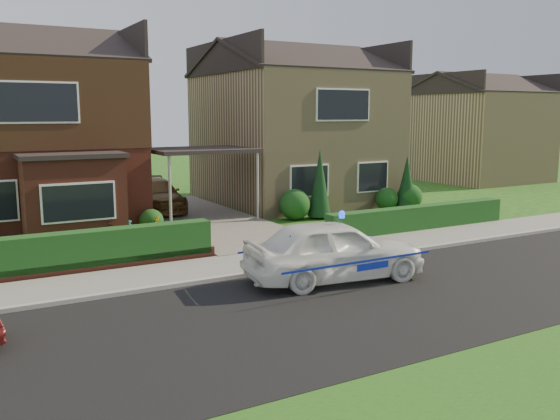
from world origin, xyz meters
TOP-DOWN VIEW (x-y plane):
  - ground at (0.00, 0.00)m, footprint 120.00×120.00m
  - road at (0.00, 0.00)m, footprint 60.00×6.00m
  - kerb at (0.00, 3.05)m, footprint 60.00×0.16m
  - sidewalk at (0.00, 4.10)m, footprint 60.00×2.00m
  - driveway at (0.00, 11.00)m, footprint 3.80×12.00m
  - house_left at (-5.78, 13.90)m, footprint 7.50×9.53m
  - house_right at (5.80, 13.99)m, footprint 7.50×8.06m
  - carport_link at (0.00, 10.95)m, footprint 3.80×3.00m
  - dwarf_wall at (-5.80, 5.30)m, footprint 7.70×0.25m
  - hedge_left at (-5.80, 5.45)m, footprint 7.50×0.55m
  - hedge_right at (5.80, 5.35)m, footprint 7.50×0.55m
  - shrub_left_mid at (-4.00, 9.30)m, footprint 1.32×1.32m
  - shrub_left_near at (-2.40, 9.60)m, footprint 0.84×0.84m
  - shrub_right_near at (3.20, 9.40)m, footprint 1.20×1.20m
  - shrub_right_mid at (7.80, 9.50)m, footprint 0.96×0.96m
  - shrub_right_far at (8.80, 9.20)m, footprint 1.08×1.08m
  - conifer_a at (4.20, 9.20)m, footprint 0.90×0.90m
  - conifer_b at (8.60, 9.20)m, footprint 0.90×0.90m
  - neighbour_right at (20.00, 16.00)m, footprint 6.50×7.00m
  - police_car at (-0.26, 1.71)m, footprint 4.10×4.65m
  - driveway_car at (-1.00, 13.49)m, footprint 2.14×4.52m
  - potted_plant_a at (-3.37, 9.00)m, footprint 0.43×0.37m
  - potted_plant_b at (-2.50, 8.89)m, footprint 0.46×0.41m
  - potted_plant_c at (-4.06, 8.68)m, footprint 0.51×0.51m

SIDE VIEW (x-z plane):
  - ground at x=0.00m, z-range 0.00..0.00m
  - road at x=0.00m, z-range -0.01..0.01m
  - hedge_left at x=-5.80m, z-range -0.45..0.45m
  - hedge_right at x=5.80m, z-range -0.40..0.40m
  - sidewalk at x=0.00m, z-range 0.00..0.10m
  - kerb at x=0.00m, z-range 0.00..0.12m
  - driveway at x=0.00m, z-range 0.00..0.12m
  - dwarf_wall at x=-5.80m, z-range 0.00..0.36m
  - potted_plant_a at x=-3.37m, z-range 0.00..0.69m
  - potted_plant_b at x=-2.50m, z-range 0.00..0.72m
  - potted_plant_c at x=-4.06m, z-range 0.00..0.75m
  - shrub_left_near at x=-2.40m, z-range 0.00..0.84m
  - shrub_right_mid at x=7.80m, z-range 0.00..0.96m
  - shrub_right_far at x=8.80m, z-range 0.00..1.08m
  - shrub_right_near at x=3.20m, z-range 0.00..1.20m
  - shrub_left_mid at x=-4.00m, z-range 0.00..1.32m
  - driveway_car at x=-1.00m, z-range 0.12..1.39m
  - police_car at x=-0.26m, z-range -0.08..1.60m
  - conifer_b at x=8.60m, z-range 0.00..2.20m
  - conifer_a at x=4.20m, z-range 0.00..2.60m
  - neighbour_right at x=20.00m, z-range 0.00..5.20m
  - carport_link at x=0.00m, z-range 1.27..4.04m
  - house_right at x=5.80m, z-range 0.04..7.29m
  - house_left at x=-5.78m, z-range 0.19..7.44m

